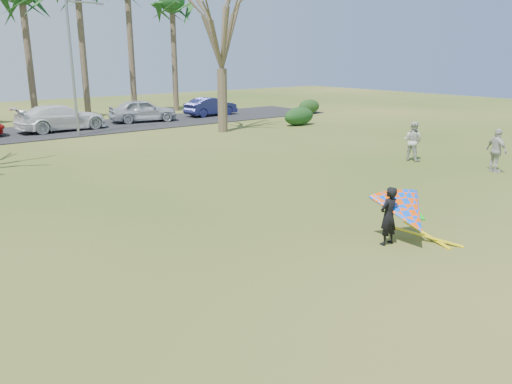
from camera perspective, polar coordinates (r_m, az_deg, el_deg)
ground at (r=12.96m, az=5.55°, el=-6.54°), size 100.00×100.00×0.00m
parking_strip at (r=34.95m, az=-24.35°, el=6.17°), size 46.00×7.00×0.06m
palm_9 at (r=45.70m, az=-9.59°, el=20.67°), size 4.84×4.84×10.84m
bare_tree_right at (r=32.39m, az=-4.01°, el=18.46°), size 6.27×6.27×9.21m
streetlight at (r=32.36m, az=-20.05°, el=13.88°), size 2.28×0.18×8.00m
hedge_near at (r=35.70m, az=4.94°, el=8.63°), size 2.56×1.16×1.28m
hedge_far at (r=42.74m, az=6.09°, el=9.67°), size 2.19×1.03×1.22m
car_3 at (r=35.06m, az=-21.34°, el=7.92°), size 5.84×2.68×1.65m
car_4 at (r=37.94m, az=-12.80°, el=9.08°), size 5.11×2.86×1.64m
car_5 at (r=41.02m, az=-5.18°, el=9.71°), size 4.54×1.92×1.46m
pedestrian_a at (r=24.61m, az=17.47°, el=5.57°), size 0.82×0.99×1.84m
pedestrian_b at (r=23.40m, az=25.78°, el=4.28°), size 0.83×1.18×1.86m
kite_flyer at (r=13.61m, az=16.73°, el=-2.30°), size 2.13×2.39×2.02m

